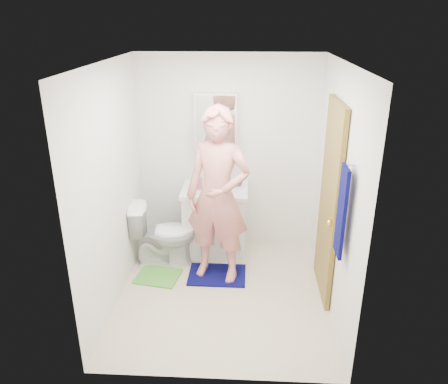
# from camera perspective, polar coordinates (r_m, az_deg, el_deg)

# --- Properties ---
(floor) EXTENTS (2.20, 2.40, 0.02)m
(floor) POSITION_cam_1_polar(r_m,az_deg,el_deg) (4.84, -0.10, -13.13)
(floor) COLOR beige
(floor) RESTS_ON ground
(ceiling) EXTENTS (2.20, 2.40, 0.02)m
(ceiling) POSITION_cam_1_polar(r_m,az_deg,el_deg) (3.97, -0.13, 16.72)
(ceiling) COLOR white
(ceiling) RESTS_ON ground
(wall_back) EXTENTS (2.20, 0.02, 2.40)m
(wall_back) POSITION_cam_1_polar(r_m,az_deg,el_deg) (5.40, 0.61, 5.06)
(wall_back) COLOR silver
(wall_back) RESTS_ON ground
(wall_front) EXTENTS (2.20, 0.02, 2.40)m
(wall_front) POSITION_cam_1_polar(r_m,az_deg,el_deg) (3.17, -1.36, -7.86)
(wall_front) COLOR silver
(wall_front) RESTS_ON ground
(wall_left) EXTENTS (0.02, 2.40, 2.40)m
(wall_left) POSITION_cam_1_polar(r_m,az_deg,el_deg) (4.46, -14.51, 0.57)
(wall_left) COLOR silver
(wall_left) RESTS_ON ground
(wall_right) EXTENTS (0.02, 2.40, 2.40)m
(wall_right) POSITION_cam_1_polar(r_m,az_deg,el_deg) (4.34, 14.67, -0.02)
(wall_right) COLOR silver
(wall_right) RESTS_ON ground
(vanity_cabinet) EXTENTS (0.75, 0.55, 0.80)m
(vanity_cabinet) POSITION_cam_1_polar(r_m,az_deg,el_deg) (5.43, -1.15, -3.94)
(vanity_cabinet) COLOR white
(vanity_cabinet) RESTS_ON floor
(countertop) EXTENTS (0.79, 0.59, 0.05)m
(countertop) POSITION_cam_1_polar(r_m,az_deg,el_deg) (5.25, -1.18, 0.23)
(countertop) COLOR white
(countertop) RESTS_ON vanity_cabinet
(sink_basin) EXTENTS (0.40, 0.40, 0.03)m
(sink_basin) POSITION_cam_1_polar(r_m,az_deg,el_deg) (5.25, -1.18, 0.38)
(sink_basin) COLOR white
(sink_basin) RESTS_ON countertop
(faucet) EXTENTS (0.03, 0.03, 0.12)m
(faucet) POSITION_cam_1_polar(r_m,az_deg,el_deg) (5.39, -1.05, 1.78)
(faucet) COLOR silver
(faucet) RESTS_ON countertop
(medicine_cabinet) EXTENTS (0.50, 0.12, 0.70)m
(medicine_cabinet) POSITION_cam_1_polar(r_m,az_deg,el_deg) (5.24, -1.06, 9.05)
(medicine_cabinet) COLOR white
(medicine_cabinet) RESTS_ON wall_back
(mirror_panel) EXTENTS (0.46, 0.01, 0.66)m
(mirror_panel) POSITION_cam_1_polar(r_m,az_deg,el_deg) (5.18, -1.11, 8.89)
(mirror_panel) COLOR white
(mirror_panel) RESTS_ON wall_back
(door) EXTENTS (0.05, 0.80, 2.05)m
(door) POSITION_cam_1_polar(r_m,az_deg,el_deg) (4.54, 13.56, -1.34)
(door) COLOR olive
(door) RESTS_ON ground
(door_knob) EXTENTS (0.07, 0.07, 0.07)m
(door_knob) POSITION_cam_1_polar(r_m,az_deg,el_deg) (4.27, 13.64, -3.96)
(door_knob) COLOR gold
(door_knob) RESTS_ON door
(towel) EXTENTS (0.03, 0.24, 0.80)m
(towel) POSITION_cam_1_polar(r_m,az_deg,el_deg) (3.80, 15.12, -2.54)
(towel) COLOR #070848
(towel) RESTS_ON wall_right
(towel_hook) EXTENTS (0.06, 0.02, 0.02)m
(towel_hook) POSITION_cam_1_polar(r_m,az_deg,el_deg) (3.65, 16.38, 3.46)
(towel_hook) COLOR silver
(towel_hook) RESTS_ON wall_right
(toilet) EXTENTS (0.80, 0.52, 0.76)m
(toilet) POSITION_cam_1_polar(r_m,az_deg,el_deg) (5.24, -7.90, -5.42)
(toilet) COLOR white
(toilet) RESTS_ON floor
(bath_mat) EXTENTS (0.65, 0.47, 0.02)m
(bath_mat) POSITION_cam_1_polar(r_m,az_deg,el_deg) (5.11, -0.91, -10.77)
(bath_mat) COLOR #070848
(bath_mat) RESTS_ON floor
(green_rug) EXTENTS (0.54, 0.48, 0.02)m
(green_rug) POSITION_cam_1_polar(r_m,az_deg,el_deg) (5.14, -8.61, -10.81)
(green_rug) COLOR #55AB39
(green_rug) RESTS_ON floor
(soap_dispenser) EXTENTS (0.10, 0.10, 0.20)m
(soap_dispenser) POSITION_cam_1_polar(r_m,az_deg,el_deg) (5.21, -3.41, 1.48)
(soap_dispenser) COLOR #BC5770
(soap_dispenser) RESTS_ON countertop
(toothbrush_cup) EXTENTS (0.14, 0.14, 0.09)m
(toothbrush_cup) POSITION_cam_1_polar(r_m,az_deg,el_deg) (5.32, 1.83, 1.30)
(toothbrush_cup) COLOR #52387C
(toothbrush_cup) RESTS_ON countertop
(man) EXTENTS (0.80, 0.63, 1.94)m
(man) POSITION_cam_1_polar(r_m,az_deg,el_deg) (4.64, -0.80, -0.62)
(man) COLOR #D47C77
(man) RESTS_ON bath_mat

